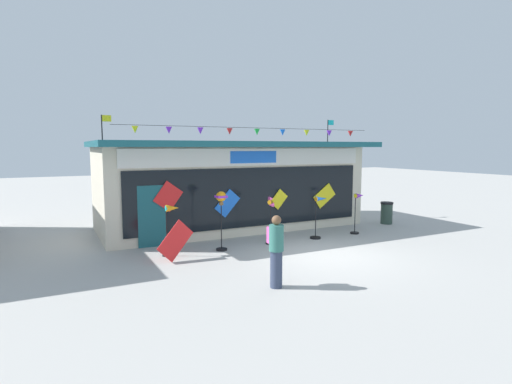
{
  "coord_description": "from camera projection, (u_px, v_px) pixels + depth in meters",
  "views": [
    {
      "loc": [
        -7.24,
        -9.68,
        3.21
      ],
      "look_at": [
        -0.96,
        2.62,
        1.69
      ],
      "focal_mm": 28.47,
      "sensor_mm": 36.0,
      "label": 1
    }
  ],
  "objects": [
    {
      "name": "trash_bin",
      "position": [
        387.0,
        213.0,
        17.09
      ],
      "size": [
        0.52,
        0.52,
        0.92
      ],
      "color": "#2D4238",
      "rests_on": "ground_plane"
    },
    {
      "name": "display_kite_on_ground",
      "position": [
        175.0,
        241.0,
        11.49
      ],
      "size": [
        1.15,
        0.33,
        1.15
      ],
      "primitive_type": "cube",
      "rotation": [
        -0.28,
        0.79,
        0.0
      ],
      "color": "red",
      "rests_on": "ground_plane"
    },
    {
      "name": "person_near_camera",
      "position": [
        276.0,
        249.0,
        9.27
      ],
      "size": [
        0.34,
        0.46,
        1.68
      ],
      "rotation": [
        0.0,
        0.0,
        6.16
      ],
      "color": "#333D56",
      "rests_on": "ground_plane"
    },
    {
      "name": "wind_spinner_left",
      "position": [
        221.0,
        205.0,
        12.55
      ],
      "size": [
        0.35,
        0.35,
        1.86
      ],
      "color": "black",
      "rests_on": "ground_plane"
    },
    {
      "name": "wind_spinner_far_left",
      "position": [
        171.0,
        218.0,
        11.99
      ],
      "size": [
        0.54,
        0.28,
        1.53
      ],
      "color": "black",
      "rests_on": "ground_plane"
    },
    {
      "name": "wind_spinner_center_right",
      "position": [
        319.0,
        213.0,
        14.3
      ],
      "size": [
        0.64,
        0.38,
        1.5
      ],
      "color": "black",
      "rests_on": "ground_plane"
    },
    {
      "name": "wind_spinner_center_left",
      "position": [
        271.0,
        214.0,
        13.41
      ],
      "size": [
        0.36,
        0.31,
        1.6
      ],
      "color": "black",
      "rests_on": "ground_plane"
    },
    {
      "name": "kite_shop_building",
      "position": [
        231.0,
        184.0,
        16.4
      ],
      "size": [
        10.56,
        4.98,
        4.45
      ],
      "color": "beige",
      "rests_on": "ground_plane"
    },
    {
      "name": "ground_plane",
      "position": [
        324.0,
        255.0,
        12.19
      ],
      "size": [
        80.0,
        80.0,
        0.0
      ],
      "primitive_type": "plane",
      "color": "#ADAAA5"
    },
    {
      "name": "wind_spinner_right",
      "position": [
        358.0,
        207.0,
        15.09
      ],
      "size": [
        0.59,
        0.32,
        1.52
      ],
      "color": "black",
      "rests_on": "ground_plane"
    }
  ]
}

